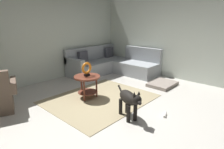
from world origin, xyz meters
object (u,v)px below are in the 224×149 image
(dog_toy_rope, at_px, (165,115))
(torus_sculpture, at_px, (87,69))
(side_table, at_px, (87,81))
(dog, at_px, (129,100))
(dog_bed_mat, at_px, (162,84))
(sectional_couch, at_px, (112,65))
(dog_toy_ball, at_px, (129,99))

(dog_toy_rope, bearing_deg, torus_sculpture, 103.54)
(side_table, xyz_separation_m, torus_sculpture, (-0.00, -0.00, 0.29))
(dog, bearing_deg, dog_bed_mat, -145.15)
(side_table, bearing_deg, sectional_couch, 28.06)
(side_table, xyz_separation_m, dog, (-0.11, -1.30, -0.04))
(dog, xyz_separation_m, dog_toy_rope, (0.54, -0.46, -0.35))
(torus_sculpture, bearing_deg, dog, -94.96)
(dog, height_order, dog_toy_ball, dog)
(dog_bed_mat, xyz_separation_m, dog, (-2.09, -0.41, 0.33))
(sectional_couch, distance_m, dog_toy_rope, 3.23)
(sectional_couch, distance_m, dog_bed_mat, 1.96)
(side_table, bearing_deg, dog, -94.96)
(sectional_couch, distance_m, dog_toy_ball, 2.38)
(sectional_couch, bearing_deg, dog_toy_rope, -118.96)
(sectional_couch, xyz_separation_m, dog_toy_ball, (-1.46, -1.87, -0.24))
(dog_bed_mat, bearing_deg, torus_sculpture, 155.93)
(sectional_couch, xyz_separation_m, dog_bed_mat, (-0.01, -1.94, -0.24))
(sectional_couch, bearing_deg, side_table, -151.94)
(torus_sculpture, bearing_deg, side_table, 87.06)
(dog_toy_ball, distance_m, dog_toy_rope, 0.95)
(side_table, relative_size, dog, 0.75)
(side_table, bearing_deg, dog_toy_rope, -76.46)
(side_table, relative_size, dog_bed_mat, 0.75)
(sectional_couch, distance_m, side_table, 2.25)
(sectional_couch, bearing_deg, torus_sculpture, -151.94)
(sectional_couch, relative_size, dog_bed_mat, 2.81)
(side_table, xyz_separation_m, dog_bed_mat, (1.98, -0.88, -0.37))
(side_table, xyz_separation_m, dog_toy_rope, (0.42, -1.76, -0.39))
(sectional_couch, height_order, torus_sculpture, sectional_couch)
(dog, xyz_separation_m, dog_toy_ball, (0.64, 0.48, -0.33))
(sectional_couch, distance_m, dog, 3.15)
(dog_toy_ball, bearing_deg, side_table, 122.94)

